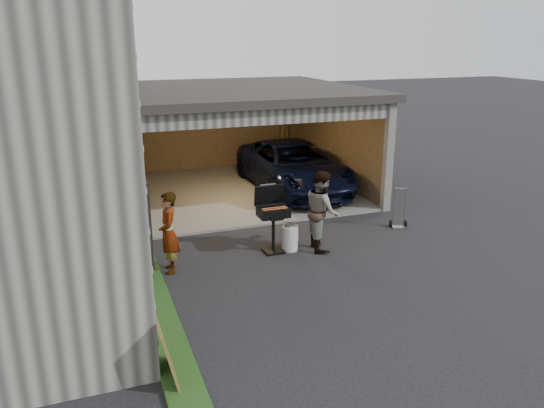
% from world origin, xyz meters
% --- Properties ---
extents(ground, '(80.00, 80.00, 0.00)m').
position_xyz_m(ground, '(0.00, 0.00, 0.00)').
color(ground, black).
rests_on(ground, ground).
extents(groundcover_strip, '(0.50, 8.00, 0.06)m').
position_xyz_m(groundcover_strip, '(-2.25, -1.00, 0.03)').
color(groundcover_strip, '#193814').
rests_on(groundcover_strip, ground).
extents(garage, '(6.80, 6.30, 2.90)m').
position_xyz_m(garage, '(0.76, 6.79, 1.87)').
color(garage, '#605E59').
rests_on(garage, ground).
extents(minivan, '(2.27, 4.81, 1.33)m').
position_xyz_m(minivan, '(2.40, 5.97, 0.66)').
color(minivan, black).
rests_on(minivan, ground).
extents(woman, '(0.41, 0.59, 1.53)m').
position_xyz_m(woman, '(-1.80, 1.78, 0.77)').
color(woman, '#9CB2C4').
rests_on(woman, ground).
extents(man, '(0.75, 0.90, 1.65)m').
position_xyz_m(man, '(1.33, 1.86, 0.82)').
color(man, '#462A1B').
rests_on(man, ground).
extents(bbq_grill, '(0.61, 0.53, 1.35)m').
position_xyz_m(bbq_grill, '(0.32, 2.03, 0.80)').
color(bbq_grill, black).
rests_on(bbq_grill, ground).
extents(propane_tank, '(0.39, 0.39, 0.51)m').
position_xyz_m(propane_tank, '(0.68, 1.98, 0.26)').
color(propane_tank, silver).
rests_on(propane_tank, ground).
extents(plywood_panel, '(0.21, 0.77, 0.85)m').
position_xyz_m(plywood_panel, '(-2.40, -1.50, 0.42)').
color(plywood_panel, '#543E1C').
rests_on(plywood_panel, ground).
extents(hand_truck, '(0.42, 0.39, 0.94)m').
position_xyz_m(hand_truck, '(3.53, 2.38, 0.18)').
color(hand_truck, slate).
rests_on(hand_truck, ground).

